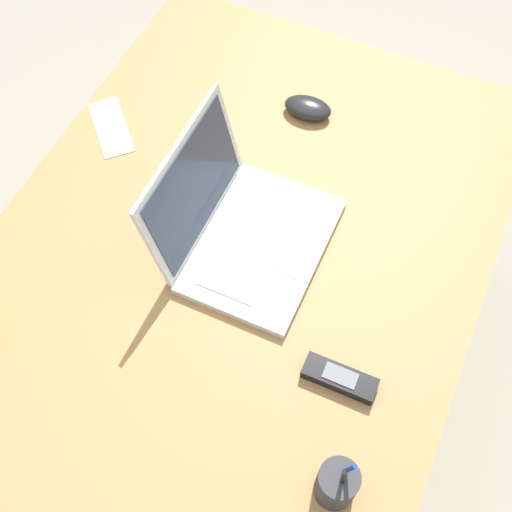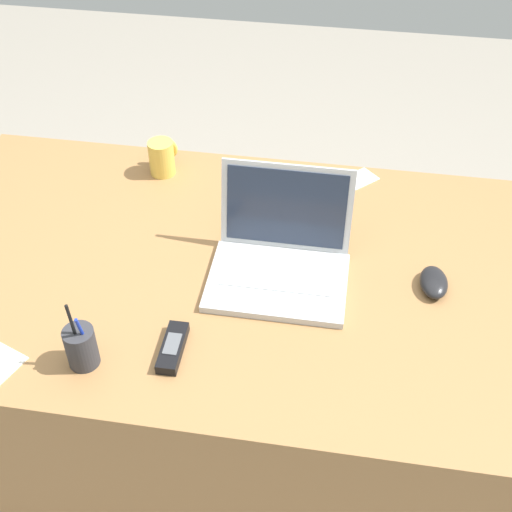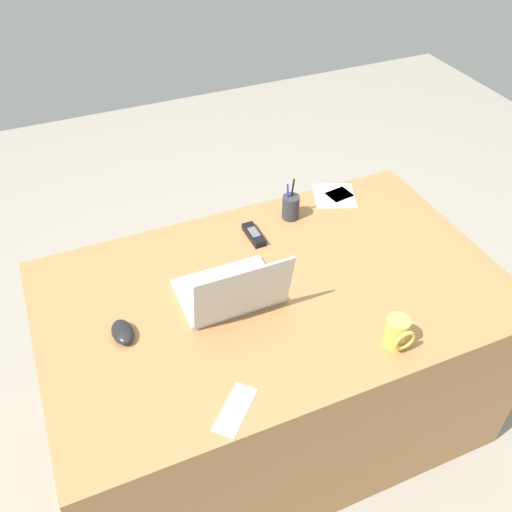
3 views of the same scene
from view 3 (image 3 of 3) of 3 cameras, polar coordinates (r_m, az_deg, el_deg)
The scene contains 10 objects.
ground_plane at distance 2.44m, azimuth 1.51°, elevation -15.57°, with size 6.00×6.00×0.00m, color gray.
desk at distance 2.15m, azimuth 1.68°, elevation -10.25°, with size 1.55×0.94×0.72m, color #9E7042.
laptop at distance 1.81m, azimuth -2.38°, elevation -3.59°, with size 0.33×0.28×0.23m.
computer_mouse at distance 1.78m, azimuth -13.33°, elevation -7.49°, with size 0.06×0.11×0.04m, color black.
coffee_mug_white at distance 1.73m, azimuth 14.09°, elevation -7.54°, with size 0.07×0.08×0.10m.
cordless_phone at distance 2.08m, azimuth -0.21°, elevation 2.18°, with size 0.05×0.13×0.03m.
pen_holder at distance 2.16m, azimuth 3.53°, elevation 4.98°, with size 0.07×0.07×0.17m.
paper_note_near_laptop at distance 1.58m, azimuth -2.13°, elevation -15.26°, with size 0.07×0.17×0.00m, color white.
paper_note_left at distance 2.33m, azimuth 8.43°, elevation 6.17°, with size 0.10×0.08×0.00m, color white.
paper_note_right at distance 2.32m, azimuth 7.93°, elevation 6.06°, with size 0.16×0.17×0.00m, color white.
Camera 3 is at (0.59, 1.22, 2.03)m, focal length 39.54 mm.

